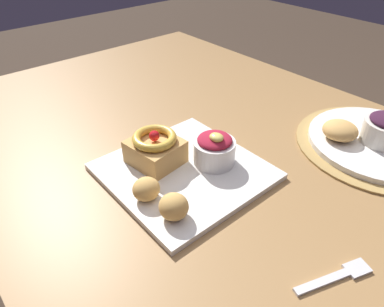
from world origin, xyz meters
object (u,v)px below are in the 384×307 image
at_px(fritter_front, 148,190).
at_px(berry_ramekin, 215,149).
at_px(fritter_middle, 174,207).
at_px(cake_slice, 155,148).
at_px(back_pastry, 340,130).
at_px(back_plate, 378,142).
at_px(front_plate, 184,171).
at_px(fork, 338,276).

bearing_deg(fritter_front, berry_ramekin, 90.91).
bearing_deg(fritter_middle, cake_slice, 155.14).
height_order(berry_ramekin, back_pastry, berry_ramekin).
relative_size(back_plate, back_pastry, 3.99).
distance_m(front_plate, berry_ramekin, 0.07).
xyz_separation_m(berry_ramekin, fork, (0.30, -0.04, -0.04)).
height_order(fritter_middle, back_plate, fritter_middle).
xyz_separation_m(front_plate, cake_slice, (-0.06, -0.03, 0.04)).
xyz_separation_m(berry_ramekin, fritter_middle, (0.06, -0.15, -0.01)).
height_order(front_plate, fritter_front, fritter_front).
distance_m(cake_slice, fritter_front, 0.11).
height_order(back_plate, back_pastry, back_pastry).
distance_m(fritter_front, back_pastry, 0.44).
distance_m(cake_slice, fritter_middle, 0.16).
bearing_deg(berry_ramekin, back_pastry, 66.05).
xyz_separation_m(fritter_middle, back_pastry, (0.05, 0.42, 0.00)).
relative_size(berry_ramekin, fork, 0.68).
bearing_deg(cake_slice, fork, 6.81).
height_order(cake_slice, fork, cake_slice).
height_order(back_pastry, fork, back_pastry).
bearing_deg(berry_ramekin, cake_slice, -131.87).
height_order(fritter_front, fork, fritter_front).
xyz_separation_m(front_plate, berry_ramekin, (0.02, 0.06, 0.04)).
xyz_separation_m(fritter_middle, fork, (0.24, 0.11, -0.03)).
distance_m(berry_ramekin, back_pastry, 0.29).
relative_size(front_plate, cake_slice, 2.67).
bearing_deg(fork, front_plate, 112.54).
xyz_separation_m(front_plate, back_plate, (0.20, 0.39, 0.01)).
bearing_deg(back_plate, front_plate, -117.65).
height_order(front_plate, fritter_middle, fritter_middle).
height_order(fritter_front, back_plate, fritter_front).
xyz_separation_m(front_plate, back_pastry, (0.14, 0.32, 0.03)).
bearing_deg(front_plate, berry_ramekin, 69.27).
distance_m(fritter_middle, fork, 0.27).
distance_m(fritter_front, back_plate, 0.52).
bearing_deg(front_plate, back_pastry, 66.64).
height_order(berry_ramekin, back_plate, berry_ramekin).
distance_m(cake_slice, back_plate, 0.49).
bearing_deg(back_pastry, fritter_middle, -97.18).
bearing_deg(fork, berry_ramekin, 101.41).
relative_size(fritter_front, fork, 0.40).
bearing_deg(fritter_front, cake_slice, 137.34).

